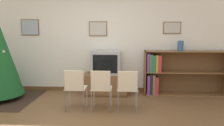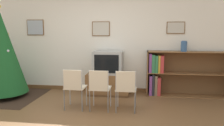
% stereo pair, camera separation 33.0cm
% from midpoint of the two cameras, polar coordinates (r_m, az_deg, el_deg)
% --- Properties ---
extents(wall_back, '(9.06, 0.11, 2.70)m').
position_cam_midpoint_polar(wall_back, '(5.63, -4.96, 6.19)').
color(wall_back, silver).
rests_on(wall_back, ground_plane).
extents(area_rug, '(1.70, 1.63, 0.01)m').
position_cam_midpoint_polar(area_rug, '(5.83, -28.71, -8.21)').
color(area_rug, '#332319').
rests_on(area_rug, ground_plane).
extents(tv_console, '(1.04, 0.54, 0.53)m').
position_cam_midpoint_polar(tv_console, '(5.42, -3.30, -5.49)').
color(tv_console, brown).
rests_on(tv_console, ground_plane).
extents(television, '(0.70, 0.53, 0.55)m').
position_cam_midpoint_polar(television, '(5.32, -3.35, 0.13)').
color(television, '#9E9E99').
rests_on(television, tv_console).
extents(folding_chair_left, '(0.40, 0.40, 0.82)m').
position_cam_midpoint_polar(folding_chair_left, '(4.39, -11.76, -6.20)').
color(folding_chair_left, beige).
rests_on(folding_chair_left, ground_plane).
extents(folding_chair_center, '(0.40, 0.40, 0.82)m').
position_cam_midpoint_polar(folding_chair_center, '(4.28, -5.07, -6.41)').
color(folding_chair_center, beige).
rests_on(folding_chair_center, ground_plane).
extents(folding_chair_right, '(0.40, 0.40, 0.82)m').
position_cam_midpoint_polar(folding_chair_right, '(4.24, 1.86, -6.53)').
color(folding_chair_right, beige).
rests_on(folding_chair_right, ground_plane).
extents(bookshelf, '(1.98, 0.36, 1.08)m').
position_cam_midpoint_polar(bookshelf, '(5.52, 13.34, -2.48)').
color(bookshelf, brown).
rests_on(bookshelf, ground_plane).
extents(vase, '(0.14, 0.14, 0.25)m').
position_cam_midpoint_polar(vase, '(5.46, 15.82, 4.37)').
color(vase, '#335684').
rests_on(vase, bookshelf).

